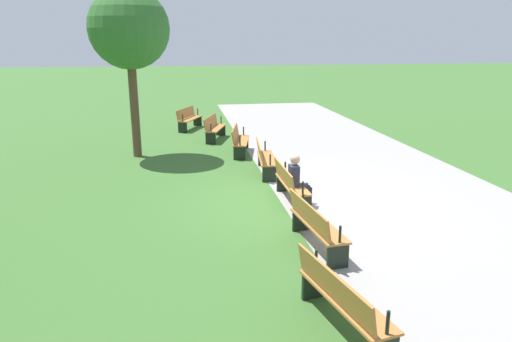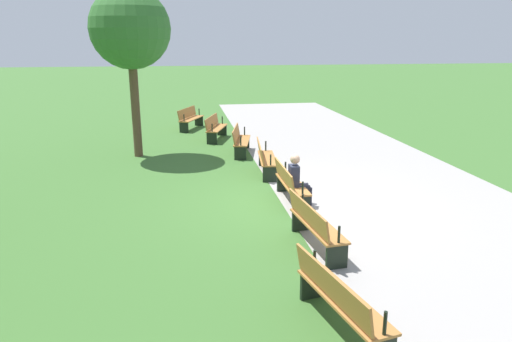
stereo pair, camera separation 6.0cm
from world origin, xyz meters
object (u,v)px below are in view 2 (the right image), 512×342
at_px(bench_0, 190,118).
at_px(person_seated, 298,178).
at_px(bench_3, 265,157).
at_px(bench_5, 314,224).
at_px(tree_2, 130,30).
at_px(bench_1, 215,127).
at_px(bench_4, 290,183).
at_px(bench_6, 339,298).
at_px(bench_2, 240,140).

xyz_separation_m(bench_0, person_seated, (9.99, 2.19, 0.16)).
xyz_separation_m(bench_3, bench_5, (5.03, -0.00, 0.00)).
bearing_deg(bench_5, bench_0, -177.08).
distance_m(bench_0, tree_2, 6.03).
height_order(bench_1, bench_3, same).
height_order(bench_4, person_seated, person_seated).
bearing_deg(person_seated, tree_2, -143.69).
bearing_deg(person_seated, bench_4, -143.79).
relative_size(bench_0, bench_6, 0.99).
bearing_deg(bench_2, bench_4, 17.76).
bearing_deg(bench_1, bench_0, -141.56).
height_order(bench_3, tree_2, tree_2).
bearing_deg(person_seated, bench_6, -7.82).
relative_size(bench_0, bench_1, 0.99).
xyz_separation_m(bench_1, tree_2, (2.22, -2.68, 3.49)).
bearing_deg(tree_2, bench_1, 129.55).
bearing_deg(bench_0, bench_2, 41.42).
bearing_deg(bench_0, bench_1, 44.37).
bearing_deg(bench_3, bench_1, -162.27).
bearing_deg(bench_0, bench_3, 38.47).
bearing_deg(bench_0, bench_5, 32.57).
relative_size(bench_2, bench_4, 1.03).
bearing_deg(bench_5, bench_6, -14.78).
distance_m(bench_1, bench_6, 12.46).
relative_size(bench_0, bench_4, 1.02).
height_order(bench_1, bench_6, same).
distance_m(bench_4, tree_2, 7.36).
distance_m(bench_3, bench_4, 2.52).
height_order(bench_2, bench_5, same).
height_order(bench_6, person_seated, person_seated).
xyz_separation_m(bench_4, person_seated, (0.20, 0.14, 0.16)).
bearing_deg(bench_4, person_seated, 36.21).
distance_m(bench_1, bench_5, 10.01).
distance_m(bench_3, tree_2, 5.77).
bearing_deg(bench_6, bench_4, 162.24).
distance_m(bench_2, tree_2, 4.83).
relative_size(bench_5, person_seated, 1.54).
relative_size(bench_2, bench_3, 1.01).
relative_size(bench_1, bench_3, 1.01).
bearing_deg(bench_5, bench_3, 174.07).
distance_m(bench_3, bench_5, 5.03).
bearing_deg(bench_5, bench_4, 171.12).
height_order(bench_1, tree_2, tree_2).
height_order(bench_2, bench_6, same).
xyz_separation_m(bench_3, bench_4, (2.52, 0.13, 0.00)).
bearing_deg(bench_2, bench_3, 20.71).
distance_m(bench_3, bench_6, 7.53).
relative_size(bench_1, bench_6, 1.00).
bearing_deg(bench_1, person_seated, 27.46).
bearing_deg(person_seated, bench_2, -172.76).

